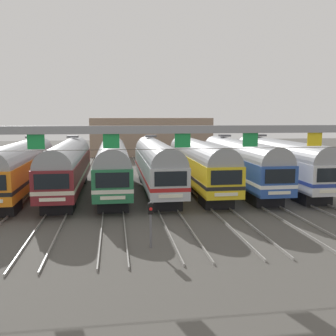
% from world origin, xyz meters
% --- Properties ---
extents(ground_plane, '(160.00, 160.00, 0.00)m').
position_xyz_m(ground_plane, '(0.00, 0.00, 0.00)').
color(ground_plane, '#4C4944').
extents(track_bed, '(25.50, 70.00, 0.15)m').
position_xyz_m(track_bed, '(0.00, 17.00, 0.07)').
color(track_bed, gray).
rests_on(track_bed, ground).
extents(commuter_train_orange, '(2.88, 18.06, 5.05)m').
position_xyz_m(commuter_train_orange, '(-12.00, -0.00, 2.69)').
color(commuter_train_orange, orange).
rests_on(commuter_train_orange, ground).
extents(commuter_train_maroon, '(2.88, 18.06, 5.05)m').
position_xyz_m(commuter_train_maroon, '(-8.00, -0.00, 2.69)').
color(commuter_train_maroon, maroon).
rests_on(commuter_train_maroon, ground).
extents(commuter_train_green, '(2.88, 18.06, 5.05)m').
position_xyz_m(commuter_train_green, '(-4.00, -0.00, 2.69)').
color(commuter_train_green, '#236B42').
rests_on(commuter_train_green, ground).
extents(commuter_train_stainless, '(2.88, 18.06, 5.05)m').
position_xyz_m(commuter_train_stainless, '(0.00, -0.00, 2.69)').
color(commuter_train_stainless, '#B2B5BA').
rests_on(commuter_train_stainless, ground).
extents(commuter_train_yellow, '(2.88, 18.06, 4.77)m').
position_xyz_m(commuter_train_yellow, '(4.00, -0.01, 2.69)').
color(commuter_train_yellow, gold).
rests_on(commuter_train_yellow, ground).
extents(commuter_train_blue, '(2.88, 18.06, 5.05)m').
position_xyz_m(commuter_train_blue, '(8.00, -0.00, 2.69)').
color(commuter_train_blue, '#284C9E').
rests_on(commuter_train_blue, ground).
extents(commuter_train_silver, '(2.88, 18.06, 5.05)m').
position_xyz_m(commuter_train_silver, '(12.00, -0.00, 2.69)').
color(commuter_train_silver, silver).
rests_on(commuter_train_silver, ground).
extents(catenary_gantry, '(29.24, 0.44, 6.97)m').
position_xyz_m(catenary_gantry, '(0.00, -13.50, 5.42)').
color(catenary_gantry, gray).
rests_on(catenary_gantry, ground).
extents(yard_signal_mast, '(0.28, 0.35, 2.50)m').
position_xyz_m(yard_signal_mast, '(-2.00, -15.14, 1.76)').
color(yard_signal_mast, '#59595E').
rests_on(yard_signal_mast, ground).
extents(maintenance_building, '(21.55, 10.00, 6.73)m').
position_xyz_m(maintenance_building, '(2.84, 35.82, 3.36)').
color(maintenance_building, gray).
rests_on(maintenance_building, ground).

